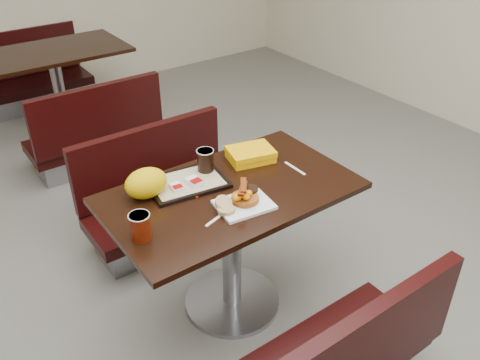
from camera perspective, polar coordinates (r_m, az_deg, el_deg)
floor at (r=2.91m, az=-0.87°, el=-13.59°), size 6.00×7.00×0.01m
table_near at (r=2.65m, az=-0.93°, el=-7.94°), size 1.20×0.70×0.75m
bench_near_s at (r=2.29m, az=9.68°, el=-17.32°), size 1.00×0.46×0.72m
bench_near_n at (r=3.15m, az=-8.28°, el=-1.39°), size 1.00×0.46×0.72m
table_far at (r=4.74m, az=-19.56°, el=9.20°), size 1.20×0.70×0.75m
bench_far_s at (r=4.13m, az=-16.37°, el=6.16°), size 1.00×0.46×0.72m
bench_far_n at (r=5.38m, az=-21.98°, el=11.22°), size 1.00×0.46×0.72m
platter at (r=2.31m, az=0.45°, el=-2.79°), size 0.27×0.22×0.01m
pancake_stack at (r=2.32m, az=0.56°, el=-2.04°), size 0.16×0.16×0.03m
sausage_patty at (r=2.35m, az=1.15°, el=-1.02°), size 0.08×0.08×0.01m
scrambled_eggs at (r=2.28m, az=0.32°, el=-1.64°), size 0.08×0.07×0.04m
bacon_strips at (r=2.28m, az=0.30°, el=-0.88°), size 0.15×0.15×0.01m
muffin_bottom at (r=2.26m, az=-1.57°, el=-3.32°), size 0.10×0.10×0.02m
muffin_top at (r=2.28m, az=-1.85°, el=-2.56°), size 0.09×0.09×0.05m
coffee_cup_near at (r=2.14m, az=-11.12°, el=-5.15°), size 0.11×0.11×0.12m
fork at (r=2.23m, az=-3.01°, el=-4.60°), size 0.14×0.06×0.00m
knife at (r=2.61m, az=6.19°, el=1.31°), size 0.01×0.15×0.00m
condiment_syrup at (r=2.39m, az=-4.84°, el=-1.65°), size 0.05×0.04×0.01m
tray at (r=2.48m, az=-6.00°, el=-0.31°), size 0.40×0.31×0.02m
hashbrown_sleeve_left at (r=2.42m, az=-7.13°, el=-0.77°), size 0.06×0.07×0.02m
hashbrown_sleeve_right at (r=2.45m, az=-5.16°, el=-0.15°), size 0.07×0.09×0.02m
coffee_cup_far at (r=2.53m, az=-3.89°, el=2.21°), size 0.10×0.10×0.11m
clamshell at (r=2.66m, az=1.20°, el=2.89°), size 0.27×0.22×0.06m
paper_bag at (r=2.39m, az=-10.49°, el=-0.35°), size 0.21×0.16×0.14m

